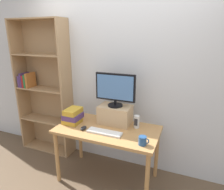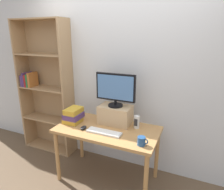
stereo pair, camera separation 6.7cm
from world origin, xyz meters
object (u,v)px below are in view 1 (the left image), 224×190
Objects in this scene: riser_box at (115,115)px; computer_monitor at (115,89)px; book_stack at (73,116)px; bookshelf_unit at (44,88)px; coffee_mug at (143,141)px; computer_mouse at (83,128)px; desk_speaker at (137,122)px; desk at (108,135)px; keyboard at (104,132)px.

computer_monitor is (0.00, -0.00, 0.35)m from riser_box.
riser_box is 0.56m from book_stack.
bookshelf_unit is 0.86m from book_stack.
coffee_mug is (0.47, -0.39, -0.42)m from computer_monitor.
computer_monitor is 0.67m from book_stack.
riser_box reaches higher than computer_mouse.
bookshelf_unit is 8.42× the size of book_stack.
desk is at bearing -154.19° from desk_speaker.
desk is at bearing 157.03° from coffee_mug.
desk is 5.11× the size of book_stack.
desk is 7.94× the size of desk_speaker.
desk is 0.56m from coffee_mug.
computer_mouse is at bearing -132.68° from computer_monitor.
coffee_mug is 0.73× the size of desk_speaker.
bookshelf_unit is 1.60m from desk_speaker.
bookshelf_unit is 4.00× the size of computer_monitor.
desk is 2.43× the size of computer_monitor.
riser_box is 0.98× the size of keyboard.
bookshelf_unit is 1.38m from keyboard.
book_stack is at bearing -158.89° from computer_monitor.
desk is at bearing -99.71° from riser_box.
coffee_mug reaches higher than desk.
riser_box is 0.45m from computer_mouse.
book_stack is at bearing -177.68° from desk.
book_stack is 1.55× the size of desk_speaker.
bookshelf_unit is (-1.24, 0.34, 0.40)m from desk.
keyboard is at bearing -92.61° from computer_monitor.
desk is at bearing -99.79° from computer_monitor.
computer_mouse is (-0.28, -0.01, 0.01)m from keyboard.
riser_box is 0.80× the size of computer_monitor.
computer_monitor is (1.27, -0.16, 0.15)m from bookshelf_unit.
computer_monitor is (0.03, 0.18, 0.55)m from desk.
desk_speaker is at bearing -4.26° from computer_monitor.
computer_monitor is at bearing 21.11° from book_stack.
book_stack is at bearing 169.02° from coffee_mug.
computer_mouse is at bearing -27.73° from book_stack.
desk is at bearing 27.72° from computer_mouse.
bookshelf_unit is at bearing 172.91° from computer_monitor.
coffee_mug is (0.50, -0.21, 0.14)m from desk.
computer_monitor is 0.49m from desk_speaker.
computer_monitor is at bearing 80.21° from desk.
bookshelf_unit is at bearing 159.65° from keyboard.
bookshelf_unit is 4.91× the size of keyboard.
desk is 0.31m from computer_mouse.
book_stack is (-0.22, 0.12, 0.08)m from computer_mouse.
book_stack is at bearing -25.33° from bookshelf_unit.
keyboard is (0.02, -0.13, 0.10)m from desk.
riser_box reaches higher than keyboard.
desk_speaker is at bearing 26.67° from computer_mouse.
desk_speaker is (0.33, 0.16, 0.17)m from desk.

